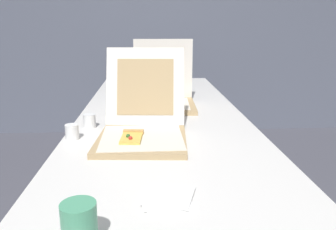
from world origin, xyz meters
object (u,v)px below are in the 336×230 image
Objects in this scene: table at (162,126)px; cup_white_mid at (115,112)px; cup_printed_front at (79,225)px; napkin_pile at (167,199)px; pizza_box_front at (142,127)px; cup_white_near_center at (90,121)px; pizza_box_middle at (164,97)px; cup_white_near_left at (72,132)px; cup_white_far at (132,94)px.

cup_white_mid reaches higher than table.
cup_white_mid is 0.61× the size of cup_printed_front.
napkin_pile is at bearing -75.78° from cup_white_mid.
pizza_box_front is (-0.09, -0.33, 0.10)m from table.
cup_white_mid and cup_white_near_center have the same top height.
pizza_box_middle reaches higher than cup_white_near_left.
pizza_box_middle reaches higher than cup_white_far.
pizza_box_middle is 0.53m from cup_white_near_center.
table is 0.38m from cup_white_near_center.
cup_white_far reaches higher than table.
table is 0.46m from cup_white_far.
cup_white_mid is (-0.23, 0.00, 0.08)m from table.
cup_white_near_left reaches higher than table.
cup_white_near_center is at bearing -130.06° from pizza_box_middle.
pizza_box_front is 1.30× the size of pizza_box_middle.
pizza_box_front is 0.37m from cup_white_mid.
napkin_pile is at bearing -77.73° from pizza_box_front.
pizza_box_middle is at bearing 85.46° from table.
cup_printed_front is 0.27m from napkin_pile.
napkin_pile is at bearing 43.62° from cup_printed_front.
pizza_box_middle is at bearing -46.10° from cup_white_far.
cup_white_near_left is at bearing -123.96° from pizza_box_middle.
cup_white_near_left and cup_white_near_center have the same top height.
cup_white_near_center is at bearing 114.88° from napkin_pile.
cup_white_near_center is (0.04, 0.16, 0.00)m from cup_white_near_left.
cup_printed_front is at bearing -95.96° from pizza_box_front.
napkin_pile is at bearing -83.37° from cup_white_far.
napkin_pile is (0.19, 0.18, -0.05)m from cup_printed_front.
cup_white_near_center is at bearing 74.14° from cup_white_near_left.
table is at bearing 40.16° from cup_white_near_left.
table is at bearing 25.76° from cup_white_near_center.
cup_white_mid is at bearing -99.12° from cup_white_far.
napkin_pile is (0.31, -0.68, -0.03)m from cup_white_near_center.
pizza_box_front reaches higher than cup_white_far.
table is 0.84m from napkin_pile.
cup_white_near_left is (-0.40, -0.55, -0.02)m from pizza_box_middle.
pizza_box_front is at bearing 98.36° from napkin_pile.
pizza_box_front reaches higher than cup_printed_front.
pizza_box_middle is at bearing 48.15° from cup_white_near_center.
cup_white_near_left is at bearing -105.86° from cup_white_near_center.
napkin_pile is (-0.04, -1.07, -0.05)m from pizza_box_middle.
cup_white_far is 1.00× the size of cup_white_near_center.
pizza_box_front is 4.79× the size of cup_printed_front.
table is at bearing -92.74° from pizza_box_middle.
cup_white_near_left is 0.35m from cup_white_mid.
cup_printed_front is at bearing -136.38° from napkin_pile.
cup_white_near_left is at bearing 103.23° from cup_printed_front.
cup_white_near_left and cup_white_far have the same top height.
cup_white_near_left is at bearing -179.23° from pizza_box_front.
cup_white_near_left is 1.00× the size of cup_white_mid.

